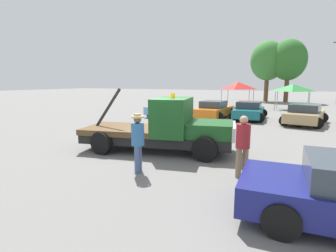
# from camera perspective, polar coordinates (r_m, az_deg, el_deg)

# --- Properties ---
(ground_plane) EXTENTS (160.00, 160.00, 0.00)m
(ground_plane) POSITION_cam_1_polar(r_m,az_deg,el_deg) (10.71, -2.41, -5.35)
(ground_plane) COLOR slate
(tow_truck) EXTENTS (6.31, 3.33, 2.51)m
(tow_truck) POSITION_cam_1_polar(r_m,az_deg,el_deg) (10.41, -0.51, -0.57)
(tow_truck) COLOR black
(tow_truck) RESTS_ON ground
(person_near_truck) EXTENTS (0.40, 0.40, 1.81)m
(person_near_truck) POSITION_cam_1_polar(r_m,az_deg,el_deg) (7.83, 15.99, -3.41)
(person_near_truck) COLOR #847051
(person_near_truck) RESTS_ON ground
(person_at_hood) EXTENTS (0.40, 0.40, 1.82)m
(person_at_hood) POSITION_cam_1_polar(r_m,az_deg,el_deg) (8.00, -6.59, -2.62)
(person_at_hood) COLOR #475B84
(person_at_hood) RESTS_ON ground
(parked_car_skyblue) EXTENTS (2.82, 4.81, 1.34)m
(parked_car_skyblue) POSITION_cam_1_polar(r_m,az_deg,el_deg) (21.68, 0.30, 4.00)
(parked_car_skyblue) COLOR #669ED1
(parked_car_skyblue) RESTS_ON ground
(parked_car_orange) EXTENTS (2.55, 4.55, 1.34)m
(parked_car_orange) POSITION_cam_1_polar(r_m,az_deg,el_deg) (20.39, 9.95, 3.50)
(parked_car_orange) COLOR orange
(parked_car_orange) RESTS_ON ground
(parked_car_teal) EXTENTS (2.58, 4.30, 1.34)m
(parked_car_teal) POSITION_cam_1_polar(r_m,az_deg,el_deg) (20.33, 17.20, 3.19)
(parked_car_teal) COLOR #196670
(parked_car_teal) RESTS_ON ground
(parked_car_tan) EXTENTS (2.97, 4.74, 1.34)m
(parked_car_tan) POSITION_cam_1_polar(r_m,az_deg,el_deg) (19.39, 27.62, 2.24)
(parked_car_tan) COLOR tan
(parked_car_tan) RESTS_ON ground
(canopy_tent_red) EXTENTS (2.96, 2.96, 2.75)m
(canopy_tent_red) POSITION_cam_1_polar(r_m,az_deg,el_deg) (29.85, 15.04, 8.48)
(canopy_tent_red) COLOR #9E9EA3
(canopy_tent_red) RESTS_ON ground
(canopy_tent_green) EXTENTS (3.01, 3.01, 2.56)m
(canopy_tent_green) POSITION_cam_1_polar(r_m,az_deg,el_deg) (28.91, 25.56, 7.54)
(canopy_tent_green) COLOR #9E9EA3
(canopy_tent_green) RESTS_ON ground
(tree_left) EXTENTS (4.74, 4.74, 8.46)m
(tree_left) POSITION_cam_1_polar(r_m,az_deg,el_deg) (40.42, 20.92, 13.10)
(tree_left) COLOR brown
(tree_left) RESTS_ON ground
(tree_center) EXTENTS (4.73, 4.73, 8.45)m
(tree_center) POSITION_cam_1_polar(r_m,az_deg,el_deg) (39.98, 24.75, 12.89)
(tree_center) COLOR brown
(tree_center) RESTS_ON ground
(traffic_cone) EXTENTS (0.40, 0.40, 0.55)m
(traffic_cone) POSITION_cam_1_polar(r_m,az_deg,el_deg) (14.51, 5.76, -0.41)
(traffic_cone) COLOR black
(traffic_cone) RESTS_ON ground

